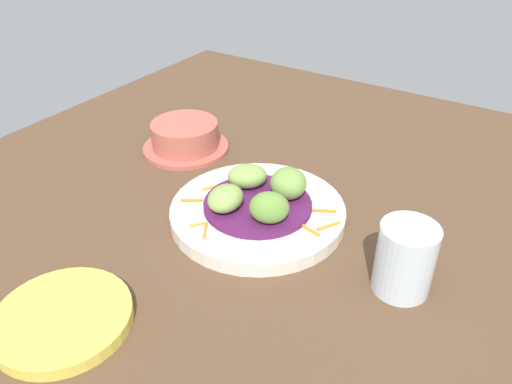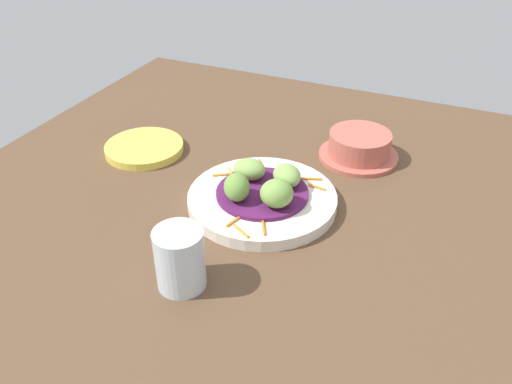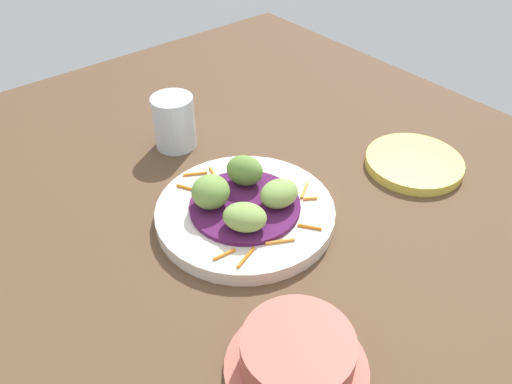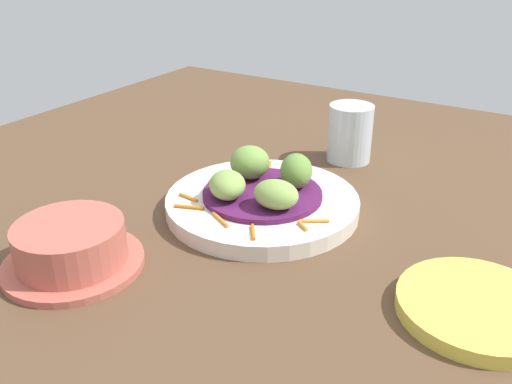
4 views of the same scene
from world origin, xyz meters
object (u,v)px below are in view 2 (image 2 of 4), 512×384
terracotta_bowl (359,147)px  water_glass (180,259)px  main_plate (262,200)px  guac_scoop_back (287,175)px  guac_scoop_left (249,169)px  guac_scoop_center (237,187)px  side_plate_small (144,148)px  guac_scoop_right (276,194)px

terracotta_bowl → water_glass: 44.36cm
main_plate → guac_scoop_back: 5.57cm
main_plate → guac_scoop_back: (3.52, -2.79, 3.29)cm
main_plate → guac_scoop_left: bearing=51.6°
guac_scoop_center → guac_scoop_back: (7.05, -5.59, -0.50)cm
guac_scoop_back → guac_scoop_center: bearing=141.6°
main_plate → guac_scoop_left: 5.60cm
guac_scoop_left → side_plate_small: size_ratio=0.37×
side_plate_small → water_glass: bearing=-138.7°
main_plate → guac_scoop_right: 5.91cm
side_plate_small → guac_scoop_right: bearing=-107.8°
guac_scoop_left → water_glass: water_glass is taller
guac_scoop_left → guac_scoop_center: (-6.32, -0.73, 0.46)cm
guac_scoop_center → side_plate_small: guac_scoop_center is taller
main_plate → guac_scoop_back: size_ratio=4.32×
side_plate_small → guac_scoop_left: bearing=-100.3°
guac_scoop_left → guac_scoop_center: 6.38cm
guac_scoop_left → guac_scoop_center: bearing=-173.4°
main_plate → side_plate_small: bearing=75.4°
guac_scoop_back → side_plate_small: guac_scoop_back is taller
guac_scoop_left → terracotta_bowl: size_ratio=0.37×
main_plate → water_glass: (-21.18, 2.54, 3.30)cm
guac_scoop_center → guac_scoop_right: bearing=-83.4°
guac_scoop_back → guac_scoop_right: bearing=-173.4°
main_plate → guac_scoop_center: bearing=141.6°
guac_scoop_right → water_glass: (-18.39, 6.06, -0.52)cm
guac_scoop_center → terracotta_bowl: size_ratio=0.35×
guac_scoop_right → terracotta_bowl: (24.03, -6.77, -2.50)cm
terracotta_bowl → main_plate: bearing=154.1°
main_plate → guac_scoop_center: size_ratio=4.67×
guac_scoop_back → guac_scoop_left: bearing=96.6°
terracotta_bowl → water_glass: bearing=163.2°
guac_scoop_left → terracotta_bowl: guac_scoop_left is taller
main_plate → guac_scoop_left: guac_scoop_left is taller
guac_scoop_center → side_plate_small: (10.66, 24.58, -4.04)cm
guac_scoop_center → terracotta_bowl: bearing=-27.9°
guac_scoop_left → side_plate_small: 24.51cm
terracotta_bowl → side_plate_small: bearing=110.5°
guac_scoop_center → guac_scoop_back: guac_scoop_center is taller
guac_scoop_right → side_plate_small: guac_scoop_right is taller
guac_scoop_center → water_glass: 17.67cm
guac_scoop_right → guac_scoop_back: (6.32, 0.73, -0.53)cm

